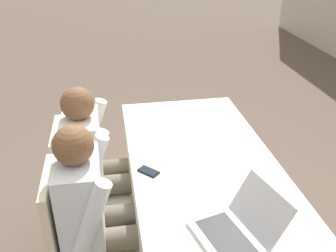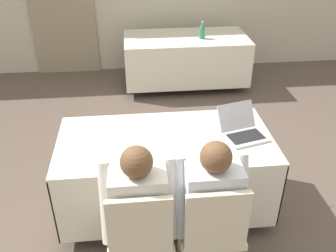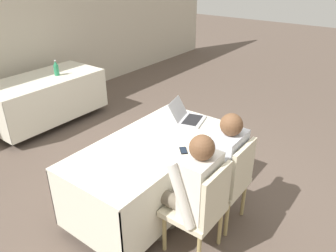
{
  "view_description": "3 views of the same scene",
  "coord_description": "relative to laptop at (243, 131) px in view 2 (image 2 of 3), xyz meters",
  "views": [
    {
      "loc": [
        1.82,
        -0.52,
        1.97
      ],
      "look_at": [
        0.0,
        -0.21,
        0.99
      ],
      "focal_mm": 40.0,
      "sensor_mm": 36.0,
      "label": 1
    },
    {
      "loc": [
        -0.24,
        -2.5,
        2.38
      ],
      "look_at": [
        0.0,
        -0.21,
        0.99
      ],
      "focal_mm": 40.0,
      "sensor_mm": 36.0,
      "label": 2
    },
    {
      "loc": [
        -2.09,
        -1.78,
        2.31
      ],
      "look_at": [
        0.0,
        -0.21,
        0.99
      ],
      "focal_mm": 35.0,
      "sensor_mm": 36.0,
      "label": 3
    }
  ],
  "objects": [
    {
      "name": "person_white_shirt",
      "position": [
        -0.39,
        -0.62,
        -0.13
      ],
      "size": [
        0.5,
        0.52,
        1.15
      ],
      "rotation": [
        0.0,
        0.0,
        3.14
      ],
      "color": "#665B4C",
      "rests_on": "ground_plane"
    },
    {
      "name": "conference_table_near",
      "position": [
        -0.63,
        0.01,
        -0.21
      ],
      "size": [
        1.73,
        0.87,
        0.74
      ],
      "color": "silver",
      "rests_on": "ground_plane"
    },
    {
      "name": "conference_table_far",
      "position": [
        -0.09,
        2.57,
        -0.21
      ],
      "size": [
        1.73,
        0.87,
        0.74
      ],
      "color": "silver",
      "rests_on": "ground_plane"
    },
    {
      "name": "ground_plane",
      "position": [
        -0.63,
        0.01,
        -0.78
      ],
      "size": [
        24.0,
        24.0,
        0.0
      ],
      "primitive_type": "plane",
      "color": "brown"
    },
    {
      "name": "water_bottle",
      "position": [
        0.12,
        2.48,
        0.06
      ],
      "size": [
        0.08,
        0.08,
        0.24
      ],
      "color": "#288456",
      "rests_on": "conference_table_far"
    },
    {
      "name": "person_checkered_shirt",
      "position": [
        -0.87,
        -0.62,
        -0.13
      ],
      "size": [
        0.5,
        0.52,
        1.15
      ],
      "rotation": [
        0.0,
        0.0,
        3.14
      ],
      "color": "#665B4C",
      "rests_on": "ground_plane"
    },
    {
      "name": "cell_phone",
      "position": [
        -0.56,
        -0.33,
        -0.04
      ],
      "size": [
        0.13,
        0.13,
        0.01
      ],
      "rotation": [
        0.0,
        0.0,
        -0.8
      ],
      "color": "black",
      "rests_on": "conference_table_near"
    },
    {
      "name": "chair_near_left",
      "position": [
        -0.87,
        -0.73,
        -0.29
      ],
      "size": [
        0.44,
        0.44,
        0.89
      ],
      "rotation": [
        0.0,
        0.0,
        3.14
      ],
      "color": "tan",
      "rests_on": "ground_plane"
    },
    {
      "name": "paper_beside_laptop",
      "position": [
        -1.21,
        0.11,
        -0.04
      ],
      "size": [
        0.31,
        0.35,
        0.0
      ],
      "rotation": [
        0.0,
        0.0,
        -0.4
      ],
      "color": "white",
      "rests_on": "conference_table_near"
    },
    {
      "name": "chair_near_right",
      "position": [
        -0.39,
        -0.73,
        -0.29
      ],
      "size": [
        0.44,
        0.44,
        0.89
      ],
      "rotation": [
        0.0,
        0.0,
        3.14
      ],
      "color": "tan",
      "rests_on": "ground_plane"
    },
    {
      "name": "paper_centre_table",
      "position": [
        -0.5,
        0.18,
        -0.04
      ],
      "size": [
        0.29,
        0.35,
        0.0
      ],
      "rotation": [
        0.0,
        0.0,
        -0.33
      ],
      "color": "white",
      "rests_on": "conference_table_near"
    },
    {
      "name": "laptop",
      "position": [
        0.0,
        0.0,
        0.0
      ],
      "size": [
        0.4,
        0.42,
        0.22
      ],
      "rotation": [
        0.0,
        0.0,
        0.26
      ],
      "color": "#B7B7BC",
      "rests_on": "conference_table_near"
    }
  ]
}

